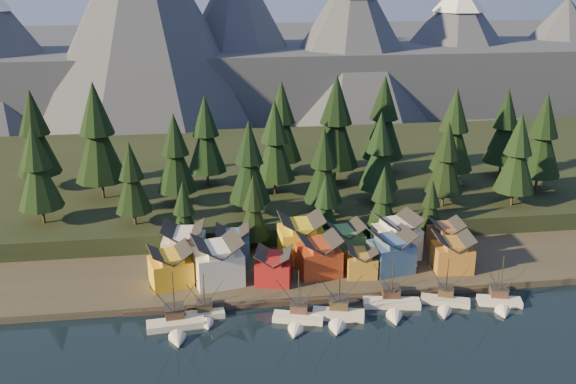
{
  "coord_description": "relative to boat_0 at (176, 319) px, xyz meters",
  "views": [
    {
      "loc": [
        -23.12,
        -98.8,
        65.15
      ],
      "look_at": [
        -5.29,
        30.0,
        18.91
      ],
      "focal_mm": 40.0,
      "sensor_mm": 36.0,
      "label": 1
    }
  ],
  "objects": [
    {
      "name": "house_back_5",
      "position": [
        61.4,
        23.29,
        3.34
      ],
      "size": [
        7.49,
        7.58,
        8.03
      ],
      "rotation": [
        0.0,
        0.0,
        -0.05
      ],
      "color": "#9D5D37",
      "rests_on": "shore_strip"
    },
    {
      "name": "tree_hill_11",
      "position": [
        67.6,
        41.77,
        15.94
      ],
      "size": [
        9.67,
        9.67,
        22.54
      ],
      "color": "#332319",
      "rests_on": "hillside"
    },
    {
      "name": "tree_hill_6",
      "position": [
        25.6,
        56.77,
        17.89
      ],
      "size": [
        11.2,
        11.2,
        26.09
      ],
      "color": "#332319",
      "rests_on": "hillside"
    },
    {
      "name": "tree_hill_14",
      "position": [
        93.6,
        63.77,
        17.87
      ],
      "size": [
        11.18,
        11.18,
        26.05
      ],
      "color": "#332319",
      "rests_on": "hillside"
    },
    {
      "name": "tree_hill_15",
      "position": [
        29.6,
        73.77,
        18.99
      ],
      "size": [
        12.07,
        12.07,
        28.11
      ],
      "color": "#332319",
      "rests_on": "hillside"
    },
    {
      "name": "tree_hill_8",
      "position": [
        43.6,
        63.77,
        20.61
      ],
      "size": [
        13.34,
        13.34,
        31.07
      ],
      "color": "#332319",
      "rests_on": "hillside"
    },
    {
      "name": "house_front_3",
      "position": [
        30.34,
        16.82,
        3.78
      ],
      "size": [
        9.61,
        9.25,
        8.86
      ],
      "rotation": [
        0.0,
        0.0,
        0.12
      ],
      "color": "#A43819",
      "rests_on": "shore_strip"
    },
    {
      "name": "house_back_0",
      "position": [
        1.43,
        24.76,
        4.25
      ],
      "size": [
        9.86,
        9.55,
        9.76
      ],
      "rotation": [
        0.0,
        0.0,
        -0.11
      ],
      "color": "silver",
      "rests_on": "shore_strip"
    },
    {
      "name": "house_back_4",
      "position": [
        49.59,
        22.97,
        4.4
      ],
      "size": [
        10.79,
        10.51,
        10.06
      ],
      "rotation": [
        0.0,
        0.0,
        0.2
      ],
      "color": "silver",
      "rests_on": "shore_strip"
    },
    {
      "name": "house_front_6",
      "position": [
        59.87,
        14.9,
        3.37
      ],
      "size": [
        8.78,
        8.38,
        8.08
      ],
      "rotation": [
        0.0,
        0.0,
        -0.1
      ],
      "color": "#A66F2A",
      "rests_on": "shore_strip"
    },
    {
      "name": "tree_shore_0",
      "position": [
        1.6,
        31.77,
        8.73
      ],
      "size": [
        7.55,
        7.55,
        17.59
      ],
      "color": "#332319",
      "rests_on": "shore_strip"
    },
    {
      "name": "tree_hill_2",
      "position": [
        -10.4,
        39.77,
        14.92
      ],
      "size": [
        8.88,
        8.88,
        20.68
      ],
      "color": "#332319",
      "rests_on": "hillside"
    },
    {
      "name": "tree_hill_17",
      "position": [
        97.6,
        49.77,
        18.56
      ],
      "size": [
        11.73,
        11.73,
        27.33
      ],
      "color": "#332319",
      "rests_on": "hillside"
    },
    {
      "name": "tree_hill_7",
      "position": [
        35.6,
        39.77,
        15.89
      ],
      "size": [
        9.63,
        9.63,
        22.44
      ],
      "color": "#332319",
      "rests_on": "hillside"
    },
    {
      "name": "hillside",
      "position": [
        29.6,
        81.77,
        0.62
      ],
      "size": [
        420.0,
        100.0,
        6.0
      ],
      "primitive_type": "cube",
      "color": "black",
      "rests_on": "ground"
    },
    {
      "name": "boat_1",
      "position": [
        5.62,
        3.32,
        -0.3
      ],
      "size": [
        7.85,
        8.43,
        10.21
      ],
      "rotation": [
        0.0,
        0.0,
        0.08
      ],
      "color": "beige",
      "rests_on": "ground"
    },
    {
      "name": "dock",
      "position": [
        29.6,
        8.27,
        -1.88
      ],
      "size": [
        80.0,
        4.0,
        1.0
      ],
      "primitive_type": "cube",
      "color": "#3F342D",
      "rests_on": "ground"
    },
    {
      "name": "house_back_1",
      "position": [
        12.26,
        25.01,
        3.5
      ],
      "size": [
        7.84,
        7.92,
        8.34
      ],
      "rotation": [
        0.0,
        0.0,
        -0.06
      ],
      "color": "#3B668C",
      "rests_on": "shore_strip"
    },
    {
      "name": "boat_0",
      "position": [
        0.0,
        0.0,
        0.0
      ],
      "size": [
        11.41,
        12.25,
        12.67
      ],
      "rotation": [
        0.0,
        0.0,
        0.09
      ],
      "color": "beige",
      "rests_on": "ground"
    },
    {
      "name": "house_front_5",
      "position": [
        46.33,
        16.2,
        3.93
      ],
      "size": [
        10.11,
        9.49,
        9.15
      ],
      "rotation": [
        0.0,
        0.0,
        0.2
      ],
      "color": "#3B5D8C",
      "rests_on": "shore_strip"
    },
    {
      "name": "tree_shore_4",
      "position": [
        60.6,
        31.77,
        7.47
      ],
      "size": [
        6.56,
        6.56,
        15.29
      ],
      "color": "#332319",
      "rests_on": "shore_strip"
    },
    {
      "name": "tree_hill_16",
      "position": [
        -38.4,
        69.77,
        18.96
      ],
      "size": [
        12.04,
        12.04,
        28.05
      ],
      "color": "#332319",
      "rests_on": "hillside"
    },
    {
      "name": "tree_hill_12",
      "position": [
        75.6,
        57.77,
        18.9
      ],
      "size": [
        12.0,
        12.0,
        27.95
      ],
      "color": "#332319",
      "rests_on": "hillside"
    },
    {
      "name": "boat_6",
      "position": [
        64.58,
        0.19,
        -0.02
      ],
      "size": [
        9.43,
        10.05,
        11.7
      ],
      "rotation": [
        0.0,
        0.0,
        -0.26
      ],
      "color": "white",
      "rests_on": "ground"
    },
    {
      "name": "tree_hill_3",
      "position": [
        -0.4,
        51.77,
        17.0
      ],
      "size": [
        10.5,
        10.5,
        24.47
      ],
      "color": "#332319",
      "rests_on": "hillside"
    },
    {
      "name": "tree_hill_1",
      "position": [
        -20.4,
        59.77,
        20.83
      ],
      "size": [
        13.51,
        13.51,
        31.47
      ],
      "color": "#332319",
      "rests_on": "hillside"
    },
    {
      "name": "house_front_1",
      "position": [
        8.55,
        15.88,
        4.38
      ],
      "size": [
        11.31,
        11.0,
        10.01
      ],
      "rotation": [
        0.0,
        0.0,
        0.2
      ],
      "color": "silver",
      "rests_on": "shore_strip"
    },
    {
      "name": "ground",
      "position": [
        29.6,
        -8.23,
        -2.38
      ],
      "size": [
        500.0,
        500.0,
        0.0
      ],
      "primitive_type": "plane",
      "color": "black",
      "rests_on": "ground"
    },
    {
      "name": "house_back_2",
      "position": [
        27.77,
        24.89,
        4.59
      ],
      "size": [
        10.06,
        9.28,
        10.42
      ],
      "rotation": [
        0.0,
        0.0,
        0.03
      ],
      "color": "yellow",
      "rests_on": "shore_strip"
    },
    {
      "name": "tree_hill_10",
      "position": [
        59.6,
        71.77,
        19.57
      ],
      "size": [
        12.52,
        12.52,
        29.17
      ],
      "color": "#332319",
      "rests_on": "hillside"
    },
    {
      "name": "house_front_2",
      "position": [
        20.26,
        14.46,
        2.91
      ],
      "size": [
        8.92,
        8.96,
        7.2
      ],
      "rotation": [
        0.0,
        0.0,
        -0.24
      ],
      "color": "maroon",
      "rests_on": "shore_strip"
    },
    {
      "name": "tree_hill_4",
      "position": [
        7.6,
        66.77,
        17.81
      ],
      "size": [
        11.14,
        11.14,
        25.95
      ],
      "color": "#332319",
      "rests_on": "hillside"
    },
    {
      "name": "boat_5",
      "position": [
        53.6,
        1.87,
        -0.39
      ],
      "size": [
        10.4,
        10.78,
        10.85
      ],
      "rotation": [
        0.0,
        0.0,
        -0.38
      ],
      "color": "beige",
      "rests_on": "ground"
    },
    {
      "name": "tree_shore_3",
      "position": [
        48.6,
        31.77,
        9.57
      ],
      "size": [
        8.21,
        8.21,
        19.12
      ],
      "color": "#332319",
      "rests_on": "shore_strip"
    },
    {
      "name": "boat_3",
      "position": [
        31.0,
        -0.64,
        0.16
      ],
      "size": [
        10.86,
        11.49,
        12.88
      ],
      "rotation": [
        0.0,
        0.0,
        -0.26
      ],
      "color": "silver",
      "rests_on": "ground"
    },
    {
      "name": "boat_4",
      "position": [
        42.7,
        2.12,
        -0.11
      ],
      "size": [
        12.06,
        12.79,
        12.48
      ],
      "rotation": [
        0.0,
        0.0,
        -0.18
      ],
      "color": "silver",
      "rests_on": "ground"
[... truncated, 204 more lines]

